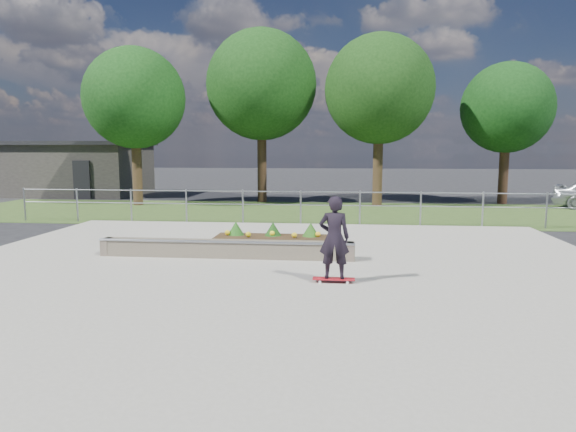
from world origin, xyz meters
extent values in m
plane|color=black|center=(0.00, 0.00, 0.00)|extent=(120.00, 120.00, 0.00)
cube|color=#2E461C|center=(0.00, 11.00, 0.01)|extent=(30.00, 8.00, 0.02)
cube|color=gray|center=(0.00, 0.00, 0.03)|extent=(15.00, 15.00, 0.06)
cylinder|color=gray|center=(-10.00, 7.50, 0.60)|extent=(0.06, 0.06, 1.20)
cylinder|color=#96999E|center=(-8.00, 7.50, 0.60)|extent=(0.06, 0.06, 1.20)
cylinder|color=gray|center=(-6.00, 7.50, 0.60)|extent=(0.06, 0.06, 1.20)
cylinder|color=gray|center=(-4.00, 7.50, 0.60)|extent=(0.06, 0.06, 1.20)
cylinder|color=gray|center=(-2.00, 7.50, 0.60)|extent=(0.06, 0.06, 1.20)
cylinder|color=gray|center=(0.00, 7.50, 0.60)|extent=(0.06, 0.06, 1.20)
cylinder|color=gray|center=(2.00, 7.50, 0.60)|extent=(0.06, 0.06, 1.20)
cylinder|color=gray|center=(4.00, 7.50, 0.60)|extent=(0.06, 0.06, 1.20)
cylinder|color=#989AA0|center=(6.00, 7.50, 0.60)|extent=(0.06, 0.06, 1.20)
cylinder|color=gray|center=(8.00, 7.50, 0.60)|extent=(0.06, 0.06, 1.20)
cylinder|color=#94979C|center=(0.00, 7.50, 1.15)|extent=(20.00, 0.04, 0.04)
cylinder|color=#9A9DA2|center=(0.00, 7.50, 0.70)|extent=(20.00, 0.04, 0.04)
cube|color=#2D2B28|center=(-14.00, 18.00, 1.40)|extent=(8.00, 5.00, 2.80)
cube|color=black|center=(-14.00, 18.00, 2.90)|extent=(8.40, 5.40, 0.20)
cube|color=black|center=(-12.00, 15.45, 1.00)|extent=(0.90, 0.10, 2.00)
cylinder|color=#342315|center=(-8.00, 13.00, 1.46)|extent=(0.44, 0.44, 2.93)
sphere|color=black|center=(-8.00, 13.00, 4.88)|extent=(4.55, 4.55, 4.55)
cylinder|color=black|center=(-2.50, 15.00, 1.69)|extent=(0.44, 0.44, 3.38)
sphere|color=black|center=(-2.50, 15.00, 5.62)|extent=(5.25, 5.25, 5.25)
cylinder|color=#312113|center=(3.00, 14.00, 1.57)|extent=(0.44, 0.44, 3.15)
sphere|color=black|center=(3.00, 14.00, 5.25)|extent=(4.90, 4.90, 4.90)
cylinder|color=#331E14|center=(9.00, 15.50, 1.35)|extent=(0.44, 0.44, 2.70)
sphere|color=black|center=(9.00, 15.50, 4.50)|extent=(4.20, 4.20, 4.20)
cube|color=brown|center=(-1.30, 1.82, 0.26)|extent=(6.00, 0.40, 0.40)
cylinder|color=#979BA0|center=(-1.30, 1.62, 0.46)|extent=(6.00, 0.06, 0.06)
cube|color=brown|center=(-4.20, 1.82, 0.26)|extent=(0.15, 0.42, 0.40)
cube|color=brown|center=(1.60, 1.82, 0.26)|extent=(0.15, 0.42, 0.40)
cube|color=black|center=(-0.41, 3.26, 0.18)|extent=(3.00, 1.20, 0.25)
sphere|color=yellow|center=(-1.61, 3.36, 0.39)|extent=(0.14, 0.14, 0.14)
sphere|color=yellow|center=(-1.01, 3.16, 0.39)|extent=(0.14, 0.14, 0.14)
sphere|color=yellow|center=(-0.41, 3.36, 0.39)|extent=(0.14, 0.14, 0.14)
sphere|color=yellow|center=(0.19, 3.16, 0.39)|extent=(0.14, 0.14, 0.14)
sphere|color=yellow|center=(0.79, 3.36, 0.39)|extent=(0.14, 0.14, 0.14)
cone|color=#1B4F16|center=(-1.41, 3.51, 0.49)|extent=(0.44, 0.44, 0.36)
cone|color=#153F12|center=(-0.41, 3.51, 0.49)|extent=(0.44, 0.44, 0.36)
cone|color=#204E16|center=(0.59, 3.51, 0.49)|extent=(0.44, 0.44, 0.36)
cylinder|color=white|center=(1.00, -0.32, 0.09)|extent=(0.05, 0.03, 0.05)
cylinder|color=silver|center=(1.00, -0.14, 0.09)|extent=(0.05, 0.03, 0.05)
cylinder|color=white|center=(1.52, -0.32, 0.09)|extent=(0.05, 0.03, 0.05)
cylinder|color=white|center=(1.52, -0.14, 0.09)|extent=(0.05, 0.03, 0.05)
cylinder|color=gray|center=(1.00, -0.23, 0.11)|extent=(0.02, 0.18, 0.02)
cylinder|color=#949599|center=(1.52, -0.23, 0.11)|extent=(0.02, 0.18, 0.02)
cube|color=#A4141D|center=(1.26, -0.23, 0.13)|extent=(0.80, 0.21, 0.02)
imported|color=black|center=(1.26, -0.23, 0.93)|extent=(0.59, 0.39, 1.58)
camera|label=1|loc=(1.39, -9.79, 2.58)|focal=32.00mm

